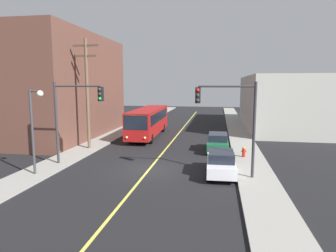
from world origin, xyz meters
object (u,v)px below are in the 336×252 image
at_px(city_bus, 149,121).
at_px(parked_car_green, 218,142).
at_px(utility_pole_near, 87,89).
at_px(street_lamp_left, 35,120).
at_px(parked_car_white, 221,163).
at_px(traffic_signal_left_corner, 75,108).
at_px(traffic_signal_right_corner, 229,111).
at_px(fire_hydrant, 244,152).

bearing_deg(city_bus, parked_car_green, -39.67).
relative_size(utility_pole_near, street_lamp_left, 1.79).
bearing_deg(city_bus, street_lamp_left, -102.95).
bearing_deg(parked_car_white, utility_pole_near, 153.90).
relative_size(traffic_signal_left_corner, traffic_signal_right_corner, 1.00).
bearing_deg(traffic_signal_left_corner, utility_pole_near, 105.76).
height_order(city_bus, parked_car_green, city_bus).
distance_m(city_bus, parked_car_green, 10.34).
distance_m(utility_pole_near, traffic_signal_right_corner, 13.97).
bearing_deg(utility_pole_near, parked_car_white, -26.10).
bearing_deg(fire_hydrant, street_lamp_left, -152.84).
relative_size(parked_car_white, traffic_signal_left_corner, 0.74).
relative_size(parked_car_white, utility_pole_near, 0.45).
distance_m(traffic_signal_left_corner, fire_hydrant, 13.51).
height_order(parked_car_green, traffic_signal_left_corner, traffic_signal_left_corner).
bearing_deg(fire_hydrant, city_bus, 138.26).
bearing_deg(traffic_signal_left_corner, street_lamp_left, -117.29).
bearing_deg(fire_hydrant, traffic_signal_right_corner, -104.98).
xyz_separation_m(traffic_signal_left_corner, traffic_signal_right_corner, (10.82, -1.11, 0.00)).
bearing_deg(parked_car_green, traffic_signal_right_corner, -85.23).
bearing_deg(utility_pole_near, parked_car_green, 6.32).
xyz_separation_m(city_bus, street_lamp_left, (-3.67, -15.95, 1.92)).
bearing_deg(city_bus, traffic_signal_right_corner, -59.08).
relative_size(parked_car_green, traffic_signal_left_corner, 0.73).
distance_m(parked_car_white, utility_pole_near, 14.07).
relative_size(city_bus, parked_car_green, 2.77).
height_order(city_bus, utility_pole_near, utility_pole_near).
xyz_separation_m(utility_pole_near, fire_hydrant, (13.77, -1.07, -4.98)).
xyz_separation_m(parked_car_white, street_lamp_left, (-11.81, -2.25, 2.90)).
distance_m(city_bus, utility_pole_near, 9.49).
xyz_separation_m(traffic_signal_left_corner, fire_hydrant, (12.26, 4.27, -3.72)).
distance_m(city_bus, parked_car_white, 15.97).
bearing_deg(fire_hydrant, parked_car_green, 131.46).
distance_m(parked_car_white, traffic_signal_left_corner, 10.97).
bearing_deg(parked_car_white, city_bus, 120.74).
distance_m(traffic_signal_right_corner, fire_hydrant, 6.70).
bearing_deg(parked_car_green, parked_car_white, -88.23).
bearing_deg(parked_car_green, utility_pole_near, -173.68).
bearing_deg(street_lamp_left, parked_car_white, 10.78).
height_order(city_bus, parked_car_white, city_bus).
bearing_deg(city_bus, traffic_signal_left_corner, -99.68).
bearing_deg(city_bus, fire_hydrant, -41.74).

